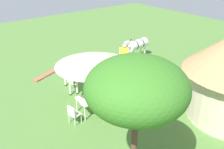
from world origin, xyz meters
name	(u,v)px	position (x,y,z in m)	size (l,w,h in m)	color
ground_plane	(120,83)	(0.00, 0.00, 0.00)	(36.00, 36.00, 0.00)	#4C7534
shade_umbrella	(93,59)	(2.76, 1.51, 2.62)	(3.32, 3.32, 2.92)	#52362A
patio_dining_table	(95,99)	(2.76, 1.51, 0.67)	(1.65, 1.15, 0.74)	silver
patio_chair_east_end	(73,113)	(4.04, 1.76, 0.52)	(0.49, 0.51, 0.90)	silver
patio_chair_west_end	(112,91)	(1.49, 1.19, 0.52)	(0.52, 0.53, 0.90)	white
guest_beside_umbrella	(128,83)	(0.97, 1.78, 1.01)	(0.50, 0.44, 1.67)	#252325
standing_watcher	(124,54)	(-1.39, -1.24, 1.02)	(0.45, 0.49, 1.70)	black
striped_lounge_chair	(174,74)	(-2.92, 1.46, 0.25)	(0.96, 0.82, 0.60)	#D34C4A
zebra_nearest_camera	(137,45)	(-3.31, -2.14, 1.00)	(2.28, 0.82, 1.54)	silver
zebra_by_umbrella	(70,73)	(2.51, -1.07, 0.93)	(1.04, 2.08, 1.47)	silver
acacia_tree_left_background	(137,89)	(4.42, 5.90, 3.58)	(2.73, 2.73, 4.42)	#4E3729
brick_patio_kerb	(51,72)	(2.41, -3.66, 0.04)	(2.80, 0.36, 0.08)	#9D583F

